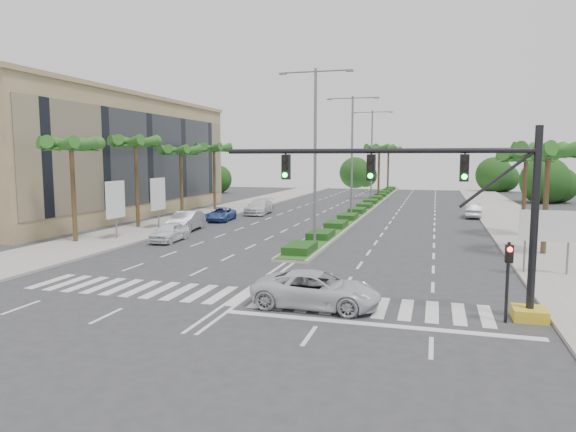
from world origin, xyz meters
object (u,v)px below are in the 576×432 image
object	(u,v)px
car_parked_a	(169,232)
car_crossing	(316,290)
car_parked_b	(186,221)
car_parked_d	(259,207)
car_parked_c	(221,214)
car_right	(473,211)

from	to	relation	value
car_parked_a	car_crossing	bearing A→B (deg)	-45.42
car_parked_b	car_parked_d	size ratio (longest dim) A/B	0.91
car_parked_c	car_right	distance (m)	25.38
car_right	car_parked_b	bearing A→B (deg)	37.99
car_parked_d	car_parked_a	bearing A→B (deg)	-94.31
car_parked_a	car_right	size ratio (longest dim) A/B	0.93
car_parked_c	car_right	size ratio (longest dim) A/B	1.06
car_parked_a	car_parked_d	xyz separation A→B (m)	(0.24, 19.03, 0.11)
car_parked_a	car_parked_b	bearing A→B (deg)	102.31
car_parked_a	car_crossing	xyz separation A→B (m)	(13.89, -13.05, 0.03)
car_parked_a	car_parked_c	distance (m)	12.46
car_parked_b	car_parked_c	world-z (taller)	car_parked_b
car_right	car_parked_d	bearing A→B (deg)	10.22
car_parked_b	car_crossing	world-z (taller)	car_parked_b
car_parked_a	car_parked_c	size ratio (longest dim) A/B	0.88
car_parked_b	car_right	size ratio (longest dim) A/B	1.16
car_right	car_parked_c	bearing A→B (deg)	24.79
car_parked_b	car_parked_d	world-z (taller)	car_parked_b
car_parked_d	car_right	xyz separation A→B (m)	(21.93, 2.86, -0.09)
car_parked_c	car_parked_a	bearing A→B (deg)	-90.19
car_parked_a	car_parked_c	xyz separation A→B (m)	(-1.37, 12.39, -0.05)
car_parked_c	car_crossing	size ratio (longest dim) A/B	0.88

